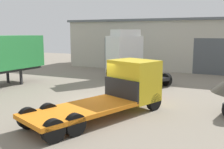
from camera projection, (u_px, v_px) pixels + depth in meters
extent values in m
plane|color=gray|center=(100.00, 103.00, 15.60)|extent=(60.00, 60.00, 0.00)
cube|color=#B7B2A3|center=(170.00, 45.00, 31.79)|extent=(22.64, 9.04, 5.37)
cube|color=#565B60|center=(171.00, 21.00, 31.34)|extent=(23.14, 9.54, 0.25)
cube|color=#4C5156|center=(118.00, 53.00, 29.95)|extent=(3.20, 0.08, 3.60)
cube|color=#4C5156|center=(210.00, 57.00, 25.86)|extent=(3.20, 0.08, 3.60)
cube|color=silver|center=(124.00, 55.00, 23.54)|extent=(3.40, 3.43, 3.33)
cube|color=silver|center=(125.00, 33.00, 23.06)|extent=(2.58, 2.68, 0.60)
cube|color=black|center=(117.00, 47.00, 24.43)|extent=(1.28, 1.76, 1.20)
cube|color=#232326|center=(145.00, 77.00, 21.15)|extent=(4.23, 3.81, 0.24)
cylinder|color=#B2B2B7|center=(130.00, 79.00, 21.20)|extent=(1.22, 1.09, 0.56)
cylinder|color=black|center=(110.00, 73.00, 23.77)|extent=(1.00, 0.83, 1.01)
cylinder|color=black|center=(130.00, 71.00, 24.86)|extent=(1.00, 0.83, 1.01)
cylinder|color=black|center=(137.00, 80.00, 20.21)|extent=(1.00, 0.83, 1.01)
cylinder|color=black|center=(159.00, 78.00, 21.30)|extent=(1.00, 0.83, 1.01)
cylinder|color=black|center=(144.00, 82.00, 19.44)|extent=(1.00, 0.83, 1.01)
cylinder|color=black|center=(166.00, 80.00, 20.53)|extent=(1.00, 0.83, 1.01)
cube|color=#232326|center=(8.00, 76.00, 21.91)|extent=(0.17, 0.17, 1.11)
cube|color=#232326|center=(21.00, 78.00, 21.12)|extent=(0.17, 0.17, 1.11)
cube|color=yellow|center=(134.00, 80.00, 14.42)|extent=(2.93, 2.65, 2.20)
cube|color=black|center=(145.00, 71.00, 14.99)|extent=(1.90, 0.82, 0.88)
cube|color=orange|center=(81.00, 109.00, 12.08)|extent=(4.23, 5.91, 0.20)
cube|color=#232326|center=(121.00, 89.00, 13.78)|extent=(2.27, 1.00, 1.10)
cylinder|color=black|center=(126.00, 95.00, 15.66)|extent=(0.63, 0.99, 0.94)
cylinder|color=black|center=(154.00, 102.00, 14.15)|extent=(0.63, 0.99, 0.94)
cylinder|color=black|center=(48.00, 113.00, 12.11)|extent=(0.63, 0.99, 0.94)
cylinder|color=black|center=(75.00, 125.00, 10.61)|extent=(0.63, 0.99, 0.94)
cylinder|color=black|center=(28.00, 118.00, 11.43)|extent=(0.63, 0.99, 0.94)
cylinder|color=black|center=(54.00, 131.00, 9.93)|extent=(0.63, 0.99, 0.94)
cylinder|color=#B22D23|center=(152.00, 92.00, 16.69)|extent=(0.58, 0.58, 0.88)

